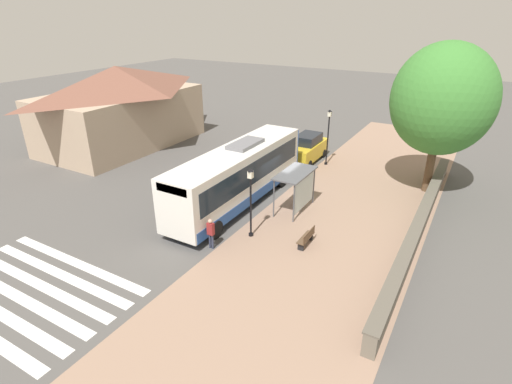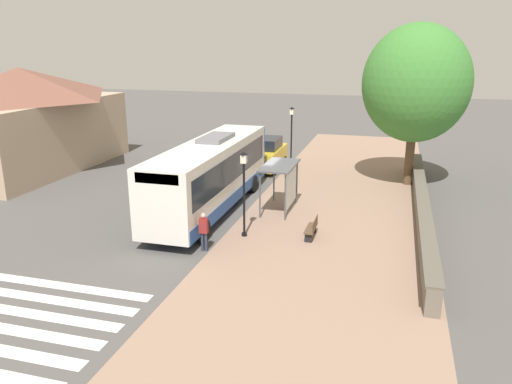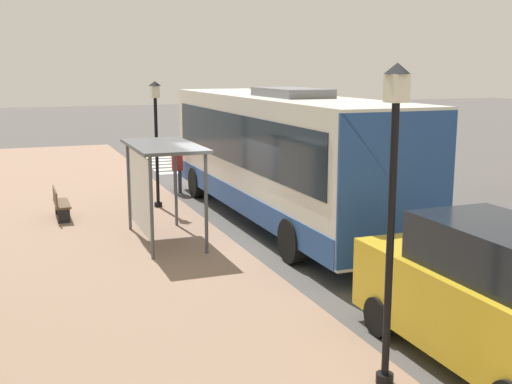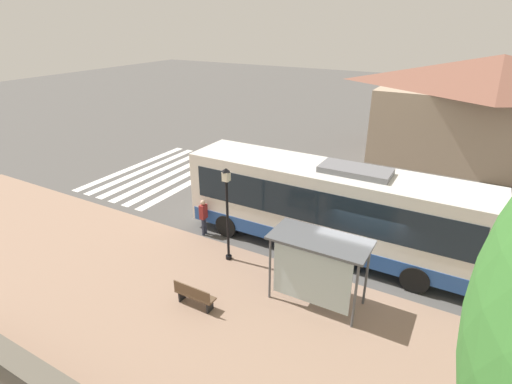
{
  "view_description": "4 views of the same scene",
  "coord_description": "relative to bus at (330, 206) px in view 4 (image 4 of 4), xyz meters",
  "views": [
    {
      "loc": [
        -10.28,
        20.66,
        10.95
      ],
      "look_at": [
        -0.27,
        3.29,
        1.79
      ],
      "focal_mm": 28.0,
      "sensor_mm": 36.0,
      "label": 1
    },
    {
      "loc": [
        -6.97,
        24.73,
        8.23
      ],
      "look_at": [
        -1.12,
        3.8,
        1.75
      ],
      "focal_mm": 35.0,
      "sensor_mm": 36.0,
      "label": 2
    },
    {
      "loc": [
        -4.94,
        -14.19,
        4.23
      ],
      "look_at": [
        1.14,
        1.76,
        0.91
      ],
      "focal_mm": 45.0,
      "sensor_mm": 36.0,
      "label": 3
    },
    {
      "loc": [
        -11.99,
        -2.65,
        8.81
      ],
      "look_at": [
        0.34,
        4.37,
        2.55
      ],
      "focal_mm": 28.0,
      "sensor_mm": 36.0,
      "label": 4
    }
  ],
  "objects": [
    {
      "name": "pedestrian",
      "position": [
        -1.57,
        5.07,
        -0.95
      ],
      "size": [
        0.34,
        0.22,
        1.65
      ],
      "color": "#2D3347",
      "rests_on": "ground"
    },
    {
      "name": "bench",
      "position": [
        -5.62,
        2.48,
        -1.45
      ],
      "size": [
        0.4,
        1.43,
        0.88
      ],
      "color": "brown",
      "rests_on": "ground"
    },
    {
      "name": "bus",
      "position": [
        0.0,
        0.0,
        0.0
      ],
      "size": [
        2.64,
        11.79,
        3.71
      ],
      "color": "silver",
      "rests_on": "ground"
    },
    {
      "name": "ground_plane",
      "position": [
        -1.8,
        -1.84,
        -1.92
      ],
      "size": [
        120.0,
        120.0,
        0.0
      ],
      "primitive_type": "plane",
      "color": "#514F4C",
      "rests_on": "ground"
    },
    {
      "name": "crosswalk_stripes",
      "position": [
        3.2,
        11.74,
        -1.92
      ],
      "size": [
        9.0,
        5.25,
        0.01
      ],
      "color": "silver",
      "rests_on": "ground"
    },
    {
      "name": "street_lamp_near",
      "position": [
        -2.69,
        3.06,
        0.37
      ],
      "size": [
        0.28,
        0.28,
        3.83
      ],
      "color": "black",
      "rests_on": "ground"
    },
    {
      "name": "sidewalk_plaza",
      "position": [
        -6.3,
        -1.84,
        -1.91
      ],
      "size": [
        9.0,
        44.0,
        0.02
      ],
      "color": "#937560",
      "rests_on": "ground"
    },
    {
      "name": "bus_shelter",
      "position": [
        -3.5,
        -0.87,
        0.07
      ],
      "size": [
        1.55,
        3.17,
        2.42
      ],
      "color": "#515459",
      "rests_on": "ground"
    },
    {
      "name": "background_building",
      "position": [
        15.17,
        -5.01,
        1.55
      ],
      "size": [
        8.32,
        13.79,
        6.76
      ],
      "color": "tan",
      "rests_on": "ground"
    }
  ]
}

